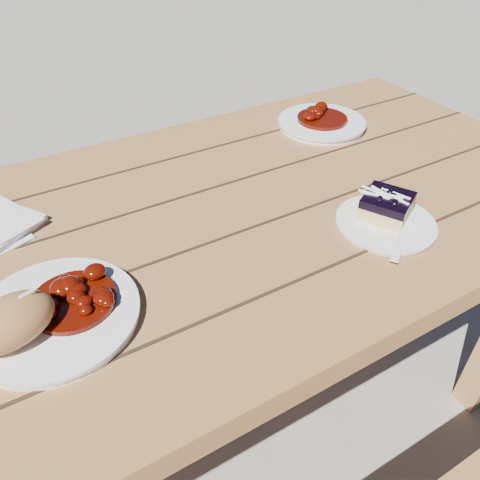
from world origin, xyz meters
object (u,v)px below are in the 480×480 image
picnic_table (131,306)px  main_plate (56,317)px  dessert_plate (385,224)px  second_plate (322,124)px  bread_roll (10,322)px  blueberry_cake (387,206)px

picnic_table → main_plate: 0.25m
picnic_table → main_plate: (-0.14, -0.13, 0.17)m
dessert_plate → second_plate: bearing=67.9°
bread_roll → blueberry_cake: (0.66, -0.04, -0.01)m
bread_roll → dessert_plate: size_ratio=0.69×
picnic_table → blueberry_cake: size_ratio=17.56×
bread_roll → blueberry_cake: bread_roll is taller
second_plate → dessert_plate: bearing=-112.1°
picnic_table → dessert_plate: (0.45, -0.20, 0.17)m
main_plate → blueberry_cake: bearing=-5.4°
bread_roll → blueberry_cake: 0.66m
picnic_table → bread_roll: (-0.19, -0.15, 0.21)m
blueberry_cake → bread_roll: bearing=148.1°
picnic_table → main_plate: bearing=-136.9°
blueberry_cake → picnic_table: bearing=129.4°
dessert_plate → second_plate: 0.44m
picnic_table → bread_roll: bread_roll is taller
blueberry_cake → dessert_plate: bearing=-152.3°
picnic_table → second_plate: bearing=18.2°
blueberry_cake → second_plate: blueberry_cake is taller
picnic_table → blueberry_cake: (0.46, -0.19, 0.19)m
picnic_table → blueberry_cake: bearing=-21.9°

